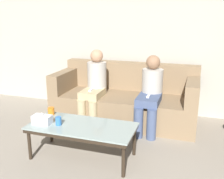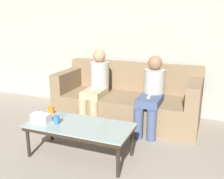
{
  "view_description": "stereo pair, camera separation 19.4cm",
  "coord_description": "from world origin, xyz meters",
  "px_view_note": "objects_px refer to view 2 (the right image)",
  "views": [
    {
      "loc": [
        1.03,
        -0.56,
        1.61
      ],
      "look_at": [
        0.0,
        2.58,
        0.68
      ],
      "focal_mm": 42.0,
      "sensor_mm": 36.0,
      "label": 1
    },
    {
      "loc": [
        1.22,
        -0.49,
        1.61
      ],
      "look_at": [
        0.0,
        2.58,
        0.68
      ],
      "focal_mm": 42.0,
      "sensor_mm": 36.0,
      "label": 2
    }
  ],
  "objects_px": {
    "coffee_table": "(80,128)",
    "couch": "(128,100)",
    "cup_near_right": "(57,120)",
    "tissue_box": "(41,118)",
    "cup_near_left": "(51,110)",
    "seated_person_mid_left": "(152,92)",
    "seated_person_left_end": "(97,85)"
  },
  "relations": [
    {
      "from": "cup_near_right",
      "to": "seated_person_mid_left",
      "type": "height_order",
      "value": "seated_person_mid_left"
    },
    {
      "from": "coffee_table",
      "to": "cup_near_left",
      "type": "relative_size",
      "value": 13.02
    },
    {
      "from": "couch",
      "to": "cup_near_right",
      "type": "distance_m",
      "value": 1.44
    },
    {
      "from": "cup_near_left",
      "to": "tissue_box",
      "type": "relative_size",
      "value": 0.43
    },
    {
      "from": "cup_near_left",
      "to": "seated_person_mid_left",
      "type": "xyz_separation_m",
      "value": [
        1.1,
        0.87,
        0.12
      ]
    },
    {
      "from": "seated_person_left_end",
      "to": "coffee_table",
      "type": "bearing_deg",
      "value": -75.57
    },
    {
      "from": "cup_near_right",
      "to": "seated_person_mid_left",
      "type": "distance_m",
      "value": 1.42
    },
    {
      "from": "coffee_table",
      "to": "seated_person_mid_left",
      "type": "xyz_separation_m",
      "value": [
        0.59,
        1.06,
        0.21
      ]
    },
    {
      "from": "tissue_box",
      "to": "seated_person_left_end",
      "type": "height_order",
      "value": "seated_person_left_end"
    },
    {
      "from": "couch",
      "to": "tissue_box",
      "type": "relative_size",
      "value": 9.99
    },
    {
      "from": "seated_person_mid_left",
      "to": "seated_person_left_end",
      "type": "bearing_deg",
      "value": 178.47
    },
    {
      "from": "seated_person_left_end",
      "to": "cup_near_left",
      "type": "bearing_deg",
      "value": -104.68
    },
    {
      "from": "couch",
      "to": "tissue_box",
      "type": "xyz_separation_m",
      "value": [
        -0.62,
        -1.4,
        0.13
      ]
    },
    {
      "from": "cup_near_left",
      "to": "seated_person_mid_left",
      "type": "relative_size",
      "value": 0.09
    },
    {
      "from": "seated_person_mid_left",
      "to": "cup_near_left",
      "type": "bearing_deg",
      "value": -141.72
    },
    {
      "from": "couch",
      "to": "coffee_table",
      "type": "relative_size",
      "value": 1.8
    },
    {
      "from": "tissue_box",
      "to": "seated_person_mid_left",
      "type": "height_order",
      "value": "seated_person_mid_left"
    },
    {
      "from": "coffee_table",
      "to": "cup_near_left",
      "type": "bearing_deg",
      "value": 159.96
    },
    {
      "from": "tissue_box",
      "to": "seated_person_left_end",
      "type": "bearing_deg",
      "value": 81.17
    },
    {
      "from": "cup_near_right",
      "to": "tissue_box",
      "type": "xyz_separation_m",
      "value": [
        -0.2,
        -0.02,
        0.0
      ]
    },
    {
      "from": "cup_near_left",
      "to": "tissue_box",
      "type": "bearing_deg",
      "value": -79.62
    },
    {
      "from": "cup_near_left",
      "to": "tissue_box",
      "type": "height_order",
      "value": "tissue_box"
    },
    {
      "from": "couch",
      "to": "seated_person_mid_left",
      "type": "bearing_deg",
      "value": -29.27
    },
    {
      "from": "coffee_table",
      "to": "tissue_box",
      "type": "height_order",
      "value": "tissue_box"
    },
    {
      "from": "seated_person_mid_left",
      "to": "coffee_table",
      "type": "bearing_deg",
      "value": -119.2
    },
    {
      "from": "cup_near_right",
      "to": "seated_person_left_end",
      "type": "xyz_separation_m",
      "value": [
        -0.02,
        1.15,
        0.14
      ]
    },
    {
      "from": "couch",
      "to": "cup_near_right",
      "type": "bearing_deg",
      "value": -106.81
    },
    {
      "from": "couch",
      "to": "tissue_box",
      "type": "height_order",
      "value": "couch"
    },
    {
      "from": "coffee_table",
      "to": "cup_near_left",
      "type": "height_order",
      "value": "cup_near_left"
    },
    {
      "from": "coffee_table",
      "to": "couch",
      "type": "bearing_deg",
      "value": 83.14
    },
    {
      "from": "couch",
      "to": "seated_person_left_end",
      "type": "bearing_deg",
      "value": -153.1
    },
    {
      "from": "cup_near_left",
      "to": "coffee_table",
      "type": "bearing_deg",
      "value": -20.04
    }
  ]
}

